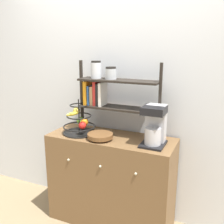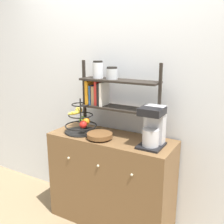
% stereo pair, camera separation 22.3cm
% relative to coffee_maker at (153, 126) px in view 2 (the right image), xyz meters
% --- Properties ---
extents(wall_back, '(7.00, 0.05, 2.60)m').
position_rel_coffee_maker_xyz_m(wall_back, '(-0.41, 0.29, 0.23)').
color(wall_back, silver).
rests_on(wall_back, ground_plane).
extents(sideboard, '(1.19, 0.47, 0.90)m').
position_rel_coffee_maker_xyz_m(sideboard, '(-0.41, 0.01, -0.62)').
color(sideboard, brown).
rests_on(sideboard, ground_plane).
extents(coffee_maker, '(0.20, 0.24, 0.34)m').
position_rel_coffee_maker_xyz_m(coffee_maker, '(0.00, 0.00, 0.00)').
color(coffee_maker, black).
rests_on(coffee_maker, sideboard).
extents(fruit_stand, '(0.32, 0.32, 0.34)m').
position_rel_coffee_maker_xyz_m(fruit_stand, '(-0.74, -0.01, -0.06)').
color(fruit_stand, black).
rests_on(fruit_stand, sideboard).
extents(wooden_bowl, '(0.23, 0.23, 0.05)m').
position_rel_coffee_maker_xyz_m(wooden_bowl, '(-0.48, -0.08, -0.14)').
color(wooden_bowl, brown).
rests_on(wooden_bowl, sideboard).
extents(shelf_hutch, '(0.81, 0.20, 0.69)m').
position_rel_coffee_maker_xyz_m(shelf_hutch, '(-0.50, 0.11, 0.25)').
color(shelf_hutch, black).
rests_on(shelf_hutch, sideboard).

